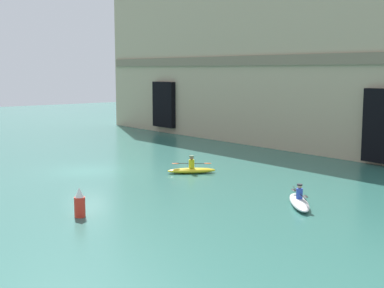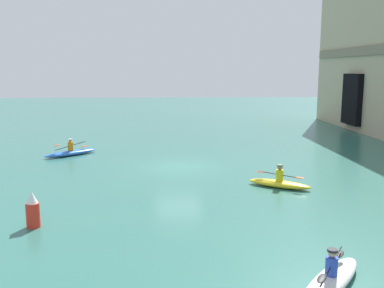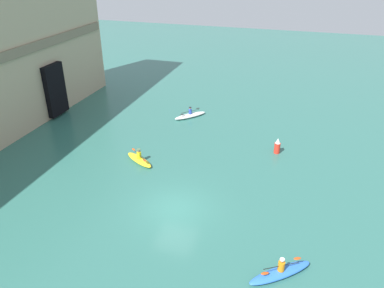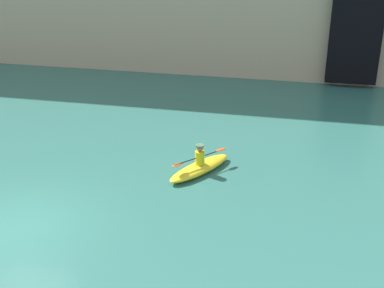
{
  "view_description": "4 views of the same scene",
  "coord_description": "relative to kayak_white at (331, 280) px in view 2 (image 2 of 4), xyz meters",
  "views": [
    {
      "loc": [
        28.88,
        -15.21,
        6.12
      ],
      "look_at": [
        4.9,
        4.21,
        1.83
      ],
      "focal_mm": 50.0,
      "sensor_mm": 36.0,
      "label": 1
    },
    {
      "loc": [
        23.15,
        -0.53,
        5.29
      ],
      "look_at": [
        5.95,
        0.41,
        2.29
      ],
      "focal_mm": 40.0,
      "sensor_mm": 36.0,
      "label": 2
    },
    {
      "loc": [
        -17.35,
        -6.55,
        14.1
      ],
      "look_at": [
        6.76,
        1.05,
        0.92
      ],
      "focal_mm": 35.0,
      "sensor_mm": 36.0,
      "label": 3
    },
    {
      "loc": [
        7.68,
        -11.98,
        8.76
      ],
      "look_at": [
        4.73,
        2.17,
        2.14
      ],
      "focal_mm": 50.0,
      "sensor_mm": 36.0,
      "label": 4
    }
  ],
  "objects": [
    {
      "name": "kayak_blue",
      "position": [
        -17.08,
        -10.07,
        -0.0
      ],
      "size": [
        2.85,
        3.11,
        1.05
      ],
      "rotation": [
        0.0,
        0.0,
        2.29
      ],
      "color": "blue",
      "rests_on": "ground"
    },
    {
      "name": "kayak_white",
      "position": [
        0.0,
        0.0,
        0.0
      ],
      "size": [
        2.94,
        2.71,
        1.02
      ],
      "rotation": [
        0.0,
        0.0,
        5.56
      ],
      "color": "white",
      "rests_on": "ground"
    },
    {
      "name": "marker_buoy",
      "position": [
        -4.62,
        -8.56,
        0.38
      ],
      "size": [
        0.46,
        0.46,
        1.25
      ],
      "color": "red",
      "rests_on": "ground"
    },
    {
      "name": "ground_plane",
      "position": [
        -13.62,
        -3.39,
        -0.21
      ],
      "size": [
        120.0,
        120.0,
        0.0
      ],
      "primitive_type": "plane",
      "color": "#2D665B"
    },
    {
      "name": "kayak_yellow",
      "position": [
        -9.09,
        1.08,
        0.01
      ],
      "size": [
        2.15,
        2.84,
        1.06
      ],
      "rotation": [
        0.0,
        0.0,
        1.02
      ],
      "color": "yellow",
      "rests_on": "ground"
    }
  ]
}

